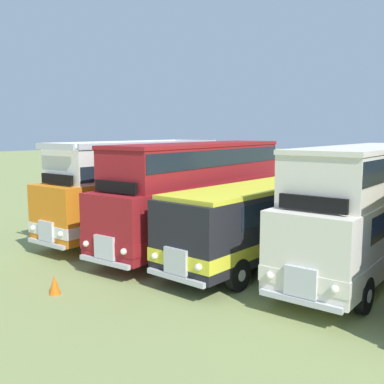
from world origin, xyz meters
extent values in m
cube|color=orange|center=(-12.21, -0.36, 1.70)|extent=(2.54, 10.09, 2.30)
cube|color=white|center=(-12.21, -0.36, 1.10)|extent=(2.58, 10.13, 0.44)
cube|color=#19232D|center=(-12.21, 0.04, 2.30)|extent=(2.56, 7.69, 0.76)
cube|color=#19232D|center=(-12.23, -5.34, 2.35)|extent=(2.20, 0.11, 0.90)
cube|color=silver|center=(-12.23, -5.45, 1.10)|extent=(0.90, 0.12, 0.80)
cube|color=silver|center=(-12.23, -5.48, 0.60)|extent=(2.30, 0.15, 0.16)
sphere|color=#EAEACC|center=(-11.33, -5.46, 1.10)|extent=(0.22, 0.22, 0.22)
sphere|color=#EAEACC|center=(-13.13, -5.46, 1.10)|extent=(0.22, 0.22, 0.22)
cube|color=white|center=(-12.21, -0.11, 3.60)|extent=(2.43, 9.19, 1.50)
cube|color=silver|center=(-12.23, -4.90, 4.40)|extent=(2.40, 0.11, 0.24)
cube|color=silver|center=(-12.20, 3.98, 4.40)|extent=(2.40, 0.11, 0.24)
cube|color=silver|center=(-11.01, -0.12, 4.40)|extent=(0.13, 9.18, 0.24)
cube|color=silver|center=(-13.41, -0.11, 4.40)|extent=(0.13, 9.18, 0.24)
cube|color=#19232D|center=(-12.21, -0.11, 3.30)|extent=(2.47, 9.09, 0.64)
cube|color=black|center=(-12.23, -4.85, 3.10)|extent=(1.90, 0.13, 0.40)
cylinder|color=black|center=(-11.08, -3.80, 0.52)|extent=(0.28, 1.04, 1.04)
cylinder|color=silver|center=(-10.93, -3.80, 0.52)|extent=(0.02, 0.36, 0.36)
cylinder|color=black|center=(-13.38, -3.80, 0.52)|extent=(0.28, 1.04, 1.04)
cylinder|color=silver|center=(-13.53, -3.79, 0.52)|extent=(0.02, 0.36, 0.36)
cylinder|color=black|center=(-11.05, 2.87, 0.52)|extent=(0.28, 1.04, 1.04)
cylinder|color=silver|center=(-10.90, 2.87, 0.52)|extent=(0.02, 0.36, 0.36)
cylinder|color=black|center=(-13.35, 2.88, 0.52)|extent=(0.28, 1.04, 1.04)
cylinder|color=silver|center=(-13.50, 2.88, 0.52)|extent=(0.02, 0.36, 0.36)
cube|color=maroon|center=(-8.72, -0.22, 1.70)|extent=(2.92, 11.07, 2.30)
cube|color=maroon|center=(-8.72, -0.22, 1.10)|extent=(2.96, 11.11, 0.44)
cube|color=#19232D|center=(-8.74, 0.18, 2.30)|extent=(2.86, 8.67, 0.76)
cube|color=#19232D|center=(-8.52, -5.64, 2.35)|extent=(2.20, 0.18, 0.90)
cube|color=silver|center=(-8.51, -5.75, 1.10)|extent=(0.90, 0.15, 0.80)
cube|color=silver|center=(-8.51, -5.78, 0.60)|extent=(2.30, 0.23, 0.16)
sphere|color=#EAEACC|center=(-7.61, -5.73, 1.10)|extent=(0.22, 0.22, 0.22)
sphere|color=#EAEACC|center=(-9.41, -5.80, 1.10)|extent=(0.22, 0.22, 0.22)
cube|color=maroon|center=(-8.73, 0.03, 3.60)|extent=(2.78, 10.17, 1.50)
cube|color=maroon|center=(-8.73, 0.03, 4.42)|extent=(2.85, 10.27, 0.14)
cube|color=#19232D|center=(-8.73, 0.03, 3.90)|extent=(2.82, 10.07, 0.68)
cube|color=black|center=(-8.54, -5.15, 3.10)|extent=(1.90, 0.19, 0.40)
cylinder|color=black|center=(-7.43, -4.06, 0.52)|extent=(0.32, 1.05, 1.04)
cylinder|color=silver|center=(-7.28, -4.06, 0.52)|extent=(0.03, 0.36, 0.36)
cylinder|color=black|center=(-9.73, -4.15, 0.52)|extent=(0.32, 1.05, 1.04)
cylinder|color=silver|center=(-9.88, -4.15, 0.52)|extent=(0.03, 0.36, 0.36)
cylinder|color=black|center=(-7.72, 3.52, 0.52)|extent=(0.32, 1.05, 1.04)
cylinder|color=silver|center=(-7.57, 3.52, 0.52)|extent=(0.03, 0.36, 0.36)
cylinder|color=black|center=(-10.01, 3.43, 0.52)|extent=(0.32, 1.05, 1.04)
cylinder|color=silver|center=(-10.16, 3.42, 0.52)|extent=(0.03, 0.36, 0.36)
cube|color=black|center=(-5.23, -0.14, 1.70)|extent=(3.14, 10.87, 2.30)
cube|color=yellow|center=(-5.23, -0.14, 1.10)|extent=(3.18, 10.92, 0.44)
cube|color=#19232D|center=(-5.21, 0.26, 2.30)|extent=(3.02, 8.48, 0.76)
cube|color=#19232D|center=(-5.55, -5.45, 2.35)|extent=(2.20, 0.23, 0.90)
cube|color=silver|center=(-5.56, -5.56, 1.10)|extent=(0.91, 0.17, 0.80)
cube|color=silver|center=(-5.56, -5.59, 0.60)|extent=(2.30, 0.28, 0.16)
sphere|color=#EAEACC|center=(-4.66, -5.62, 1.10)|extent=(0.22, 0.22, 0.22)
sphere|color=#EAEACC|center=(-6.46, -5.51, 1.10)|extent=(0.22, 0.22, 0.22)
cube|color=yellow|center=(-5.23, -0.14, 2.92)|extent=(3.07, 10.47, 0.14)
cylinder|color=black|center=(-4.31, -3.98, 0.52)|extent=(0.34, 1.05, 1.04)
cylinder|color=silver|center=(-4.16, -3.99, 0.52)|extent=(0.04, 0.36, 0.36)
cylinder|color=black|center=(-6.61, -3.84, 0.52)|extent=(0.34, 1.05, 1.04)
cylinder|color=silver|center=(-6.76, -3.83, 0.52)|extent=(0.04, 0.36, 0.36)
cylinder|color=black|center=(-3.87, 3.35, 0.52)|extent=(0.34, 1.05, 1.04)
cylinder|color=silver|center=(-3.72, 3.35, 0.52)|extent=(0.04, 0.36, 0.36)
cylinder|color=black|center=(-6.17, 3.49, 0.52)|extent=(0.34, 1.05, 1.04)
cylinder|color=silver|center=(-6.32, 3.50, 0.52)|extent=(0.04, 0.36, 0.36)
cube|color=silver|center=(-1.74, -0.02, 1.70)|extent=(2.56, 9.93, 2.30)
cube|color=silver|center=(-1.74, -0.02, 1.10)|extent=(2.60, 9.98, 0.44)
cube|color=#19232D|center=(-1.74, 0.38, 2.30)|extent=(2.58, 7.54, 0.76)
cube|color=#19232D|center=(-1.78, -4.92, 2.35)|extent=(2.20, 0.11, 0.90)
cube|color=silver|center=(-1.78, -5.03, 1.10)|extent=(0.90, 0.13, 0.80)
cube|color=silver|center=(-1.78, -5.06, 0.60)|extent=(2.30, 0.16, 0.16)
sphere|color=#EAEACC|center=(-0.88, -5.05, 1.10)|extent=(0.22, 0.22, 0.22)
sphere|color=#EAEACC|center=(-2.68, -5.03, 1.10)|extent=(0.22, 0.22, 0.22)
cube|color=silver|center=(-1.74, 0.23, 3.60)|extent=(2.46, 9.03, 1.50)
cube|color=silver|center=(-1.74, 0.23, 4.42)|extent=(2.52, 9.13, 0.14)
cube|color=#19232D|center=(-1.74, 0.23, 3.90)|extent=(2.50, 8.93, 0.68)
cube|color=black|center=(-1.77, -4.43, 3.10)|extent=(1.90, 0.13, 0.40)
cylinder|color=black|center=(-0.62, -3.39, 0.52)|extent=(0.29, 1.04, 1.04)
cylinder|color=silver|center=(-0.47, -3.39, 0.52)|extent=(0.02, 0.36, 0.36)
cylinder|color=black|center=(-2.92, -3.37, 0.52)|extent=(0.29, 1.04, 1.04)
cylinder|color=silver|center=(-3.07, -3.37, 0.52)|extent=(0.02, 0.36, 0.36)
cylinder|color=black|center=(-2.87, 3.15, 0.52)|extent=(0.29, 1.04, 1.04)
cylinder|color=silver|center=(-3.02, 3.15, 0.52)|extent=(0.02, 0.36, 0.36)
cone|color=orange|center=(-8.66, -7.68, 0.30)|extent=(0.36, 0.36, 0.60)
camera|label=1|loc=(2.81, -15.72, 5.02)|focal=42.07mm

